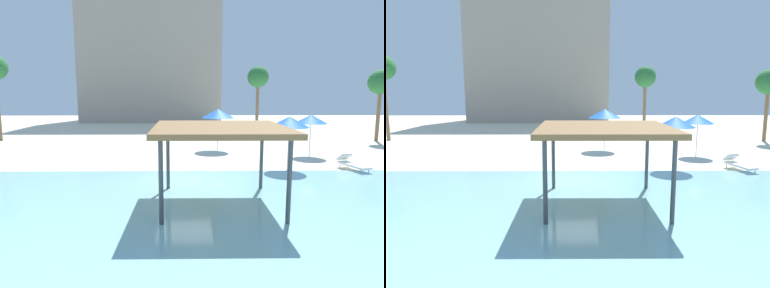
{
  "view_description": "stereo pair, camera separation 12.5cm",
  "coord_description": "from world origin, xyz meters",
  "views": [
    {
      "loc": [
        0.11,
        -14.8,
        3.94
      ],
      "look_at": [
        0.37,
        2.0,
        1.3
      ],
      "focal_mm": 31.87,
      "sensor_mm": 36.0,
      "label": 1
    },
    {
      "loc": [
        0.24,
        -14.8,
        3.94
      ],
      "look_at": [
        0.37,
        2.0,
        1.3
      ],
      "focal_mm": 31.87,
      "sensor_mm": 36.0,
      "label": 2
    }
  ],
  "objects": [
    {
      "name": "palm_tree_2",
      "position": [
        6.56,
        16.4,
        5.01
      ],
      "size": [
        1.9,
        1.9,
        6.11
      ],
      "color": "brown",
      "rests_on": "ground"
    },
    {
      "name": "beach_umbrella_blue_3",
      "position": [
        5.22,
        2.01,
        2.4
      ],
      "size": [
        1.95,
        1.95,
        2.68
      ],
      "color": "silver",
      "rests_on": "ground"
    },
    {
      "name": "palm_tree_0",
      "position": [
        15.09,
        11.62,
        4.48
      ],
      "size": [
        1.9,
        1.9,
        5.54
      ],
      "color": "brown",
      "rests_on": "ground"
    },
    {
      "name": "lounge_chair_1",
      "position": [
        8.4,
        1.82,
        0.33
      ],
      "size": [
        1.03,
        1.98,
        0.74
      ],
      "rotation": [
        0.0,
        0.0,
        -1.33
      ],
      "color": "white",
      "rests_on": "ground"
    },
    {
      "name": "beach_umbrella_blue_0",
      "position": [
        2.18,
        7.76,
        2.44
      ],
      "size": [
        2.16,
        2.16,
        2.74
      ],
      "color": "silver",
      "rests_on": "ground"
    },
    {
      "name": "lagoon_water",
      "position": [
        0.0,
        -5.25,
        0.02
      ],
      "size": [
        44.0,
        13.5,
        0.04
      ],
      "primitive_type": "cube",
      "color": "#8CC6CC",
      "rests_on": "ground"
    },
    {
      "name": "beach_umbrella_blue_4",
      "position": [
        7.62,
        5.62,
        2.24
      ],
      "size": [
        1.92,
        1.92,
        2.51
      ],
      "color": "silver",
      "rests_on": "ground"
    },
    {
      "name": "ground_plane",
      "position": [
        0.0,
        0.0,
        0.0
      ],
      "size": [
        80.0,
        80.0,
        0.0
      ],
      "primitive_type": "plane",
      "color": "beige"
    },
    {
      "name": "shade_pavilion",
      "position": [
        1.23,
        -3.35,
        2.59
      ],
      "size": [
        4.44,
        4.44,
        2.75
      ],
      "color": "#42474C",
      "rests_on": "ground"
    },
    {
      "name": "hotel_block_0",
      "position": [
        -4.39,
        30.97,
        8.32
      ],
      "size": [
        17.4,
        8.44,
        16.63
      ],
      "primitive_type": "cube",
      "color": "#9E9384",
      "rests_on": "ground"
    }
  ]
}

